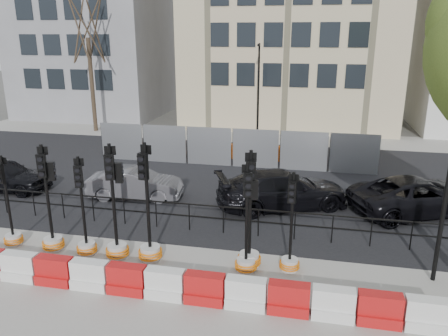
% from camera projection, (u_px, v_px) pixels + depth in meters
% --- Properties ---
extents(ground, '(120.00, 120.00, 0.00)m').
position_uv_depth(ground, '(179.00, 246.00, 14.04)').
color(ground, '#51514C').
rests_on(ground, ground).
extents(sidewalk_near, '(40.00, 6.00, 0.02)m').
position_uv_depth(sidewalk_near, '(144.00, 299.00, 11.23)').
color(sidewalk_near, gray).
rests_on(sidewalk_near, ground).
extents(road, '(40.00, 14.00, 0.03)m').
position_uv_depth(road, '(224.00, 178.00, 20.58)').
color(road, black).
rests_on(road, ground).
extents(sidewalk_far, '(40.00, 4.00, 0.02)m').
position_uv_depth(sidewalk_far, '(252.00, 136.00, 29.00)').
color(sidewalk_far, gray).
rests_on(sidewalk_far, ground).
extents(building_grey, '(11.00, 9.06, 14.00)m').
position_uv_depth(building_grey, '(93.00, 28.00, 35.29)').
color(building_grey, gray).
rests_on(building_grey, ground).
extents(kerb_railing, '(18.00, 0.04, 1.00)m').
position_uv_depth(kerb_railing, '(189.00, 212.00, 14.96)').
color(kerb_railing, black).
rests_on(kerb_railing, ground).
extents(heras_fencing, '(14.33, 1.72, 2.00)m').
position_uv_depth(heras_fencing, '(235.00, 150.00, 23.01)').
color(heras_fencing, '#93959B').
rests_on(heras_fencing, ground).
extents(lamp_post_far, '(0.12, 0.56, 6.00)m').
position_uv_depth(lamp_post_far, '(258.00, 90.00, 27.00)').
color(lamp_post_far, black).
rests_on(lamp_post_far, ground).
extents(tree_bare_far, '(2.00, 2.00, 9.00)m').
position_uv_depth(tree_bare_far, '(87.00, 32.00, 28.74)').
color(tree_bare_far, '#473828').
rests_on(tree_bare_far, ground).
extents(barrier_row, '(14.65, 0.50, 0.80)m').
position_uv_depth(barrier_row, '(146.00, 282.00, 11.32)').
color(barrier_row, red).
rests_on(barrier_row, ground).
extents(traffic_signal_a, '(0.59, 0.59, 3.01)m').
position_uv_depth(traffic_signal_a, '(11.00, 227.00, 13.95)').
color(traffic_signal_a, silver).
rests_on(traffic_signal_a, ground).
extents(traffic_signal_b, '(0.68, 0.68, 3.44)m').
position_uv_depth(traffic_signal_b, '(51.00, 226.00, 13.56)').
color(traffic_signal_b, silver).
rests_on(traffic_signal_b, ground).
extents(traffic_signal_c, '(0.62, 0.62, 3.15)m').
position_uv_depth(traffic_signal_c, '(86.00, 235.00, 13.33)').
color(traffic_signal_c, silver).
rests_on(traffic_signal_c, ground).
extents(traffic_signal_d, '(0.71, 0.71, 3.58)m').
position_uv_depth(traffic_signal_d, '(116.00, 232.00, 13.07)').
color(traffic_signal_d, silver).
rests_on(traffic_signal_d, ground).
extents(traffic_signal_e, '(0.72, 0.72, 3.65)m').
position_uv_depth(traffic_signal_e, '(149.00, 237.00, 12.97)').
color(traffic_signal_e, silver).
rests_on(traffic_signal_e, ground).
extents(traffic_signal_f, '(0.64, 0.64, 3.27)m').
position_uv_depth(traffic_signal_f, '(247.00, 247.00, 12.33)').
color(traffic_signal_f, silver).
rests_on(traffic_signal_f, ground).
extents(traffic_signal_g, '(0.70, 0.70, 3.53)m').
position_uv_depth(traffic_signal_g, '(249.00, 244.00, 12.60)').
color(traffic_signal_g, silver).
rests_on(traffic_signal_g, ground).
extents(traffic_signal_h, '(0.59, 0.59, 2.98)m').
position_uv_depth(traffic_signal_h, '(290.00, 251.00, 12.43)').
color(traffic_signal_h, silver).
rests_on(traffic_signal_h, ground).
extents(car_a, '(1.91, 4.22, 1.40)m').
position_uv_depth(car_a, '(3.00, 175.00, 18.83)').
color(car_a, black).
rests_on(car_a, ground).
extents(car_b, '(2.26, 4.15, 1.26)m').
position_uv_depth(car_b, '(135.00, 184.00, 17.97)').
color(car_b, '#4F4F54').
rests_on(car_b, ground).
extents(car_c, '(5.84, 6.67, 1.49)m').
position_uv_depth(car_c, '(283.00, 189.00, 16.96)').
color(car_c, black).
rests_on(car_c, ground).
extents(car_d, '(6.22, 6.86, 1.41)m').
position_uv_depth(car_d, '(418.00, 196.00, 16.43)').
color(car_d, black).
rests_on(car_d, ground).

